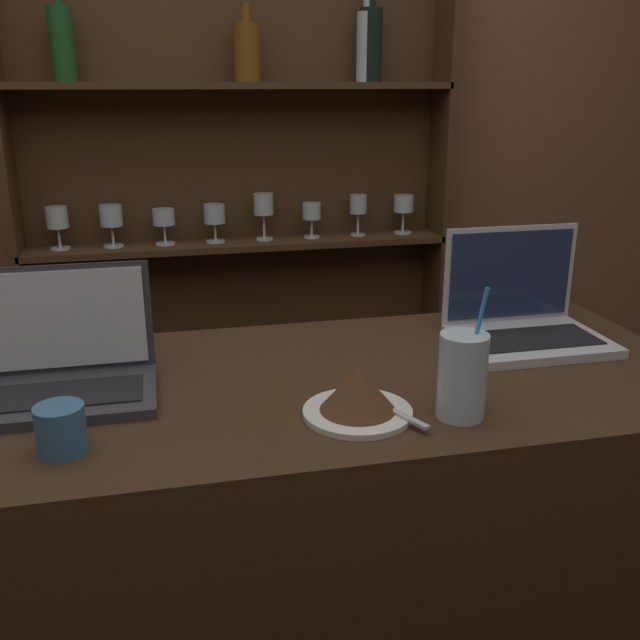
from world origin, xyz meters
TOP-DOWN VIEW (x-y plane):
  - bar_counter at (0.00, 0.32)m, footprint 1.71×0.63m
  - back_wall at (0.00, 1.57)m, footprint 7.00×0.06m
  - back_shelf at (0.14, 1.49)m, footprint 1.40×0.18m
  - laptop_near at (-0.29, 0.34)m, footprint 0.30×0.20m
  - laptop_far at (0.60, 0.42)m, footprint 0.30×0.22m
  - cake_plate at (0.17, 0.15)m, footprint 0.18×0.18m
  - water_glass at (0.33, 0.12)m, footprint 0.08×0.08m
  - coffee_cup at (-0.28, 0.13)m, footprint 0.07×0.07m

SIDE VIEW (x-z plane):
  - bar_counter at x=0.00m, z-range 0.00..1.08m
  - back_shelf at x=0.14m, z-range 0.06..2.03m
  - coffee_cup at x=-0.28m, z-range 1.08..1.15m
  - cake_plate at x=0.17m, z-range 1.07..1.16m
  - laptop_near at x=-0.29m, z-range 1.02..1.23m
  - laptop_far at x=0.60m, z-range 1.02..1.24m
  - water_glass at x=0.33m, z-range 1.04..1.25m
  - back_wall at x=0.00m, z-range 0.00..2.70m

